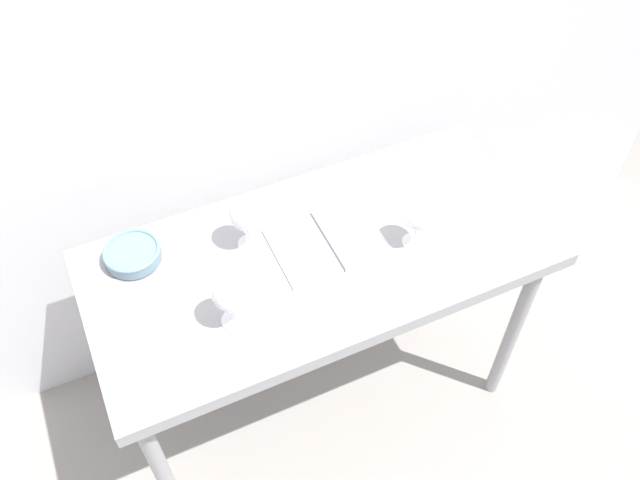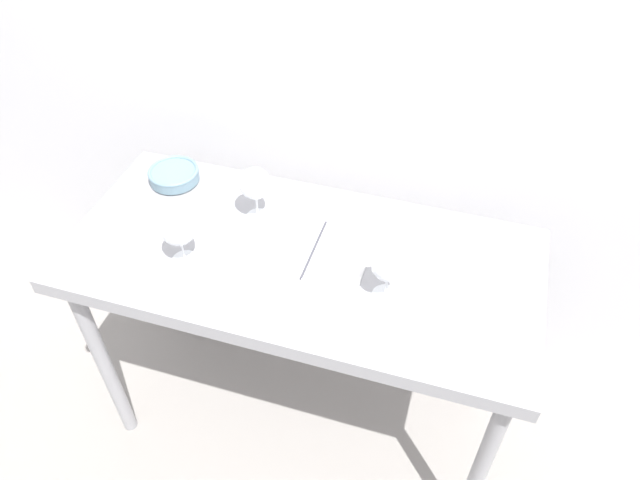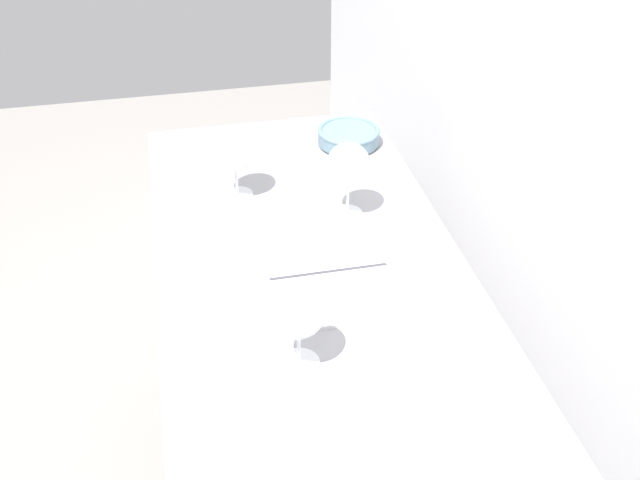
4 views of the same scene
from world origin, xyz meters
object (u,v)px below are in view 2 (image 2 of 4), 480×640
wine_glass_far_right (299,255)px  wine_glass_far_left (176,296)px  wine_glass_near_center (275,312)px  tasting_bowl (20,361)px  tasting_sheet_upper (119,373)px  decanter_funnel (330,261)px

wine_glass_far_right → wine_glass_far_left: 0.37m
wine_glass_near_center → tasting_bowl: size_ratio=1.05×
tasting_sheet_upper → decanter_funnel: bearing=34.3°
wine_glass_near_center → tasting_bowl: 0.60m
wine_glass_far_left → tasting_sheet_upper: bearing=-163.0°
wine_glass_far_left → tasting_sheet_upper: size_ratio=0.73×
wine_glass_far_right → tasting_bowl: size_ratio=0.99×
tasting_bowl → decanter_funnel: 0.86m
wine_glass_near_center → tasting_bowl: bearing=155.0°
wine_glass_near_center → decanter_funnel: size_ratio=1.30×
tasting_sheet_upper → wine_glass_far_right: bearing=32.8°
wine_glass_far_right → tasting_bowl: bearing=175.9°
wine_glass_far_right → decanter_funnel: size_ratio=1.23×
wine_glass_far_right → tasting_sheet_upper: wine_glass_far_right is taller
wine_glass_near_center → wine_glass_far_left: 0.24m
wine_glass_far_left → decanter_funnel: (0.49, 0.05, -0.08)m
wine_glass_far_right → wine_glass_near_center: bearing=-136.0°
decanter_funnel → tasting_bowl: bearing=178.8°
tasting_sheet_upper → tasting_bowl: 0.23m
wine_glass_near_center → wine_glass_far_right: bearing=44.0°
wine_glass_far_right → wine_glass_far_left: (-0.37, -0.02, 0.00)m
tasting_sheet_upper → decanter_funnel: size_ratio=1.73×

